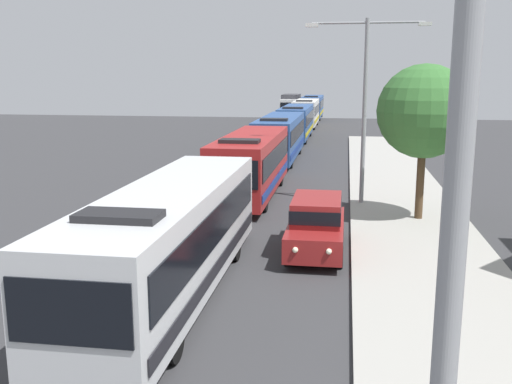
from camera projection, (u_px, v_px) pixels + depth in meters
The scene contains 11 objects.
bus_lead at pixel (171, 236), 15.70m from camera, with size 2.58×11.90×3.21m.
bus_second_in_line at pixel (251, 163), 28.75m from camera, with size 2.58×10.71×3.21m.
bus_middle at pixel (280, 136), 40.92m from camera, with size 2.58×11.81×3.21m.
bus_fourth_in_line at pixel (296, 121), 53.61m from camera, with size 2.58×11.43×3.21m.
bus_rear at pixel (306, 112), 66.41m from camera, with size 2.58×10.51×3.21m.
bus_tail_end at pixel (313, 106), 78.70m from camera, with size 2.58×11.01×3.21m.
white_suv at pixel (316, 223), 19.72m from camera, with size 1.86×4.83×1.90m.
box_truck_oncoming at pixel (291, 105), 82.24m from camera, with size 2.35×7.28×3.15m.
streetlamp_near at pixel (459, 166), 4.11m from camera, with size 4.96×0.28×8.70m.
streetlamp_mid at pixel (365, 93), 25.98m from camera, with size 5.45×0.28×8.27m.
roadside_tree at pixel (424, 112), 23.14m from camera, with size 3.77×3.77×6.28m.
Camera 1 is at (3.30, -1.24, 6.02)m, focal length 40.63 mm.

